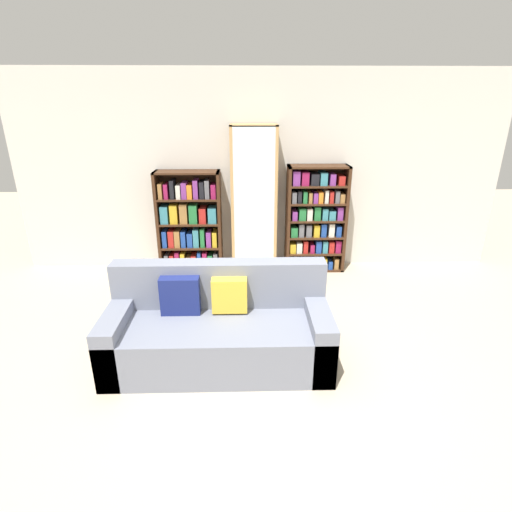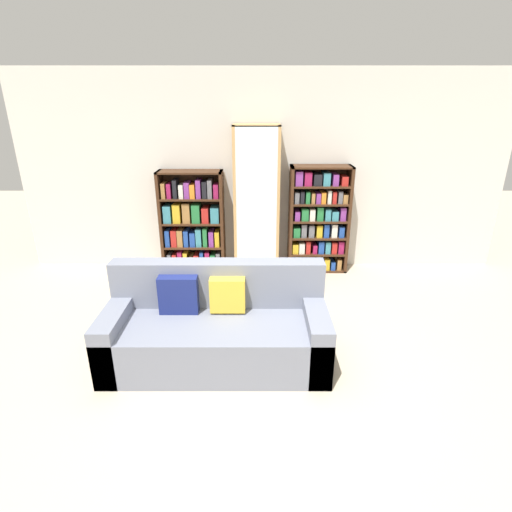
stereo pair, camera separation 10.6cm
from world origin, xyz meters
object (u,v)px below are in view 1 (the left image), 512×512
object	(u,v)px
display_cabinet	(254,201)
wine_bottle	(310,309)
couch	(219,330)
bookshelf_left	(190,225)
bookshelf_right	(315,220)

from	to	relation	value
display_cabinet	wine_bottle	world-z (taller)	display_cabinet
couch	bookshelf_left	bearing A→B (deg)	103.48
bookshelf_right	wine_bottle	distance (m)	1.65
bookshelf_left	couch	bearing A→B (deg)	-76.52
bookshelf_left	display_cabinet	distance (m)	0.95
bookshelf_left	wine_bottle	size ratio (longest dim) A/B	3.62
couch	bookshelf_left	world-z (taller)	bookshelf_left
bookshelf_left	bookshelf_right	bearing A→B (deg)	0.01
couch	bookshelf_right	bearing A→B (deg)	60.26
bookshelf_left	display_cabinet	world-z (taller)	display_cabinet
bookshelf_left	display_cabinet	xyz separation A→B (m)	(0.89, -0.02, 0.33)
display_cabinet	bookshelf_right	bearing A→B (deg)	1.07
display_cabinet	bookshelf_right	size ratio (longest dim) A/B	1.35
wine_bottle	display_cabinet	bearing A→B (deg)	111.07
bookshelf_left	bookshelf_right	xyz separation A→B (m)	(1.75, 0.00, 0.05)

